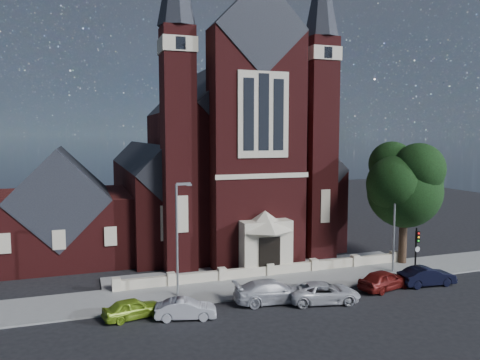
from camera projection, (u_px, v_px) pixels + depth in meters
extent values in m
plane|color=black|center=(236.00, 251.00, 45.79)|extent=(120.00, 120.00, 0.00)
cube|color=slate|center=(279.00, 283.00, 35.91)|extent=(60.00, 5.00, 0.12)
cube|color=slate|center=(260.00, 269.00, 39.68)|extent=(26.00, 3.00, 0.14)
cube|color=#BCB296|center=(269.00, 276.00, 37.79)|extent=(24.00, 0.40, 0.90)
cube|color=#461212|center=(209.00, 172.00, 54.53)|extent=(10.00, 30.00, 14.00)
cube|color=black|center=(209.00, 112.00, 53.85)|extent=(10.00, 30.20, 10.00)
cube|color=#461212|center=(146.00, 202.00, 51.46)|extent=(5.00, 26.00, 8.00)
cube|color=#461212|center=(271.00, 196.00, 56.30)|extent=(5.00, 26.00, 8.00)
cube|color=black|center=(145.00, 166.00, 51.07)|extent=(5.01, 26.20, 5.01)
cube|color=black|center=(272.00, 163.00, 55.92)|extent=(5.01, 26.20, 5.01)
cube|color=#461212|center=(256.00, 151.00, 39.65)|extent=(8.00, 3.00, 20.00)
cube|color=black|center=(257.00, 30.00, 38.68)|extent=(8.00, 3.20, 8.00)
cube|color=#BCB296|center=(263.00, 115.00, 37.90)|extent=(4.40, 0.15, 7.00)
cube|color=black|center=(264.00, 112.00, 37.81)|extent=(0.90, 0.08, 6.20)
cube|color=#BCB296|center=(265.00, 246.00, 38.52)|extent=(4.20, 2.00, 4.40)
cube|color=black|center=(270.00, 257.00, 37.59)|extent=(1.80, 0.12, 3.20)
cone|color=#BCB296|center=(265.00, 220.00, 38.31)|extent=(4.60, 4.60, 1.60)
cube|color=#461212|center=(178.00, 152.00, 38.49)|extent=(2.60, 2.60, 20.00)
cube|color=#BCB296|center=(177.00, 46.00, 37.67)|extent=(2.80, 2.80, 1.20)
cube|color=#461212|center=(319.00, 150.00, 42.69)|extent=(2.60, 2.60, 20.00)
cube|color=#BCB296|center=(320.00, 55.00, 41.87)|extent=(2.80, 2.80, 1.20)
cube|color=#461212|center=(62.00, 226.00, 43.16)|extent=(12.00, 12.00, 6.00)
cube|color=black|center=(60.00, 194.00, 42.87)|extent=(8.49, 12.20, 8.49)
cylinder|color=black|center=(403.00, 236.00, 41.12)|extent=(0.70, 0.70, 5.00)
sphere|color=black|center=(404.00, 191.00, 40.73)|extent=(6.40, 6.40, 6.40)
sphere|color=black|center=(419.00, 169.00, 39.54)|extent=(4.40, 4.40, 4.40)
cylinder|color=gray|center=(177.00, 241.00, 32.47)|extent=(0.16, 0.16, 8.00)
cube|color=gray|center=(183.00, 184.00, 32.24)|extent=(1.00, 0.15, 0.18)
cube|color=gray|center=(189.00, 185.00, 32.38)|extent=(0.35, 0.22, 0.12)
cylinder|color=gray|center=(394.00, 225.00, 38.28)|extent=(0.16, 0.16, 8.00)
cube|color=gray|center=(401.00, 176.00, 38.06)|extent=(1.00, 0.15, 0.18)
cube|color=gray|center=(405.00, 177.00, 38.20)|extent=(0.35, 0.22, 0.12)
cylinder|color=black|center=(416.00, 252.00, 37.39)|extent=(0.14, 0.14, 4.00)
cube|color=black|center=(418.00, 237.00, 37.12)|extent=(0.28, 0.22, 0.90)
sphere|color=red|center=(419.00, 233.00, 36.97)|extent=(0.14, 0.14, 0.14)
sphere|color=#CC8C0C|center=(419.00, 237.00, 37.00)|extent=(0.14, 0.14, 0.14)
sphere|color=#0C9919|center=(419.00, 241.00, 37.03)|extent=(0.14, 0.14, 0.14)
imported|color=#7CA320|center=(133.00, 308.00, 29.04)|extent=(3.96, 2.31, 1.26)
imported|color=#AEB0B7|center=(186.00, 309.00, 28.96)|extent=(3.97, 2.14, 1.24)
imported|color=#B7B8C0|center=(272.00, 291.00, 31.79)|extent=(5.45, 2.59, 1.54)
imported|color=silver|center=(324.00, 292.00, 31.82)|extent=(5.31, 3.22, 1.38)
imported|color=maroon|center=(384.00, 280.00, 34.43)|extent=(4.61, 2.78, 1.47)
imported|color=black|center=(427.00, 276.00, 35.37)|extent=(4.41, 1.78, 1.43)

